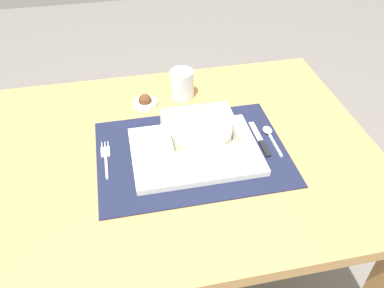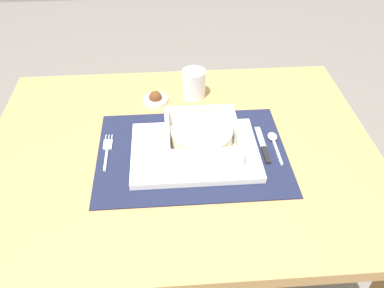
{
  "view_description": "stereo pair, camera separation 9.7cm",
  "coord_description": "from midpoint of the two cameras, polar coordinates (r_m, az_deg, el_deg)",
  "views": [
    {
      "loc": [
        -0.13,
        -0.74,
        1.4
      ],
      "look_at": [
        0.02,
        -0.02,
        0.77
      ],
      "focal_mm": 37.58,
      "sensor_mm": 36.0,
      "label": 1
    },
    {
      "loc": [
        -0.03,
        -0.76,
        1.4
      ],
      "look_at": [
        0.02,
        -0.02,
        0.77
      ],
      "focal_mm": 37.58,
      "sensor_mm": 36.0,
      "label": 2
    }
  ],
  "objects": [
    {
      "name": "condiment_saucer",
      "position": [
        1.16,
        -9.06,
        5.83
      ],
      "size": [
        0.07,
        0.07,
        0.04
      ],
      "color": "white",
      "rests_on": "dining_table"
    },
    {
      "name": "spoon",
      "position": [
        1.04,
        8.31,
        1.4
      ],
      "size": [
        0.02,
        0.12,
        0.01
      ],
      "rotation": [
        0.0,
        0.0,
        -0.02
      ],
      "color": "silver",
      "rests_on": "placemat"
    },
    {
      "name": "dining_table",
      "position": [
        1.07,
        -4.14,
        -5.02
      ],
      "size": [
        0.98,
        0.75,
        0.74
      ],
      "color": "#B2844C",
      "rests_on": "ground"
    },
    {
      "name": "fork",
      "position": [
        1.0,
        -14.87,
        -1.84
      ],
      "size": [
        0.02,
        0.13,
        0.0
      ],
      "rotation": [
        0.0,
        0.0,
        0.07
      ],
      "color": "silver",
      "rests_on": "placemat"
    },
    {
      "name": "bread_knife",
      "position": [
        1.01,
        5.81,
        0.15
      ],
      "size": [
        0.01,
        0.13,
        0.01
      ],
      "rotation": [
        0.0,
        0.0,
        0.03
      ],
      "color": "#59331E",
      "rests_on": "placemat"
    },
    {
      "name": "porridge_bowl",
      "position": [
        0.97,
        -1.56,
        1.0
      ],
      "size": [
        0.17,
        0.17,
        0.06
      ],
      "color": "white",
      "rests_on": "serving_plate"
    },
    {
      "name": "placemat",
      "position": [
        0.99,
        -2.81,
        -1.38
      ],
      "size": [
        0.46,
        0.33,
        0.0
      ],
      "primitive_type": "cube",
      "color": "#191E38",
      "rests_on": "dining_table"
    },
    {
      "name": "butter_knife",
      "position": [
        1.02,
        7.06,
        0.34
      ],
      "size": [
        0.01,
        0.14,
        0.01
      ],
      "rotation": [
        0.0,
        0.0,
        0.02
      ],
      "color": "black",
      "rests_on": "placemat"
    },
    {
      "name": "drinking_glass",
      "position": [
        1.17,
        -3.79,
        8.22
      ],
      "size": [
        0.07,
        0.07,
        0.08
      ],
      "color": "white",
      "rests_on": "dining_table"
    },
    {
      "name": "serving_plate",
      "position": [
        0.98,
        -2.41,
        -1.14
      ],
      "size": [
        0.31,
        0.22,
        0.02
      ],
      "primitive_type": "cube",
      "color": "white",
      "rests_on": "placemat"
    }
  ]
}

